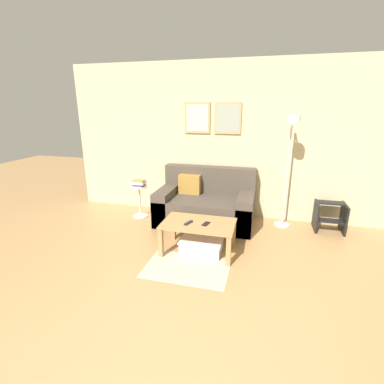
{
  "coord_description": "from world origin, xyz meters",
  "views": [
    {
      "loc": [
        0.59,
        -0.98,
        1.83
      ],
      "look_at": [
        -0.22,
        2.12,
        0.85
      ],
      "focal_mm": 26.0,
      "sensor_mm": 36.0,
      "label": 1
    }
  ],
  "objects_px": {
    "coffee_table": "(198,228)",
    "book_stack": "(139,183)",
    "remote_control": "(188,223)",
    "couch": "(206,205)",
    "floor_lamp": "(289,157)",
    "side_table": "(140,198)",
    "storage_bin": "(202,246)",
    "cell_phone": "(206,224)",
    "step_stool": "(330,216)"
  },
  "relations": [
    {
      "from": "storage_bin",
      "to": "step_stool",
      "type": "xyz_separation_m",
      "value": [
        1.74,
        1.16,
        0.14
      ]
    },
    {
      "from": "remote_control",
      "to": "couch",
      "type": "bearing_deg",
      "value": 110.38
    },
    {
      "from": "remote_control",
      "to": "step_stool",
      "type": "bearing_deg",
      "value": 52.56
    },
    {
      "from": "coffee_table",
      "to": "floor_lamp",
      "type": "height_order",
      "value": "floor_lamp"
    },
    {
      "from": "floor_lamp",
      "to": "remote_control",
      "type": "xyz_separation_m",
      "value": [
        -1.23,
        -1.09,
        -0.71
      ]
    },
    {
      "from": "couch",
      "to": "coffee_table",
      "type": "bearing_deg",
      "value": -83.3
    },
    {
      "from": "storage_bin",
      "to": "cell_phone",
      "type": "height_order",
      "value": "cell_phone"
    },
    {
      "from": "floor_lamp",
      "to": "step_stool",
      "type": "relative_size",
      "value": 3.94
    },
    {
      "from": "couch",
      "to": "remote_control",
      "type": "bearing_deg",
      "value": -90.16
    },
    {
      "from": "coffee_table",
      "to": "floor_lamp",
      "type": "xyz_separation_m",
      "value": [
        1.11,
        1.04,
        0.8
      ]
    },
    {
      "from": "coffee_table",
      "to": "side_table",
      "type": "height_order",
      "value": "side_table"
    },
    {
      "from": "remote_control",
      "to": "step_stool",
      "type": "xyz_separation_m",
      "value": [
        1.91,
        1.2,
        -0.18
      ]
    },
    {
      "from": "remote_control",
      "to": "cell_phone",
      "type": "xyz_separation_m",
      "value": [
        0.22,
        0.04,
        -0.01
      ]
    },
    {
      "from": "couch",
      "to": "side_table",
      "type": "relative_size",
      "value": 2.78
    },
    {
      "from": "side_table",
      "to": "book_stack",
      "type": "distance_m",
      "value": 0.28
    },
    {
      "from": "side_table",
      "to": "step_stool",
      "type": "relative_size",
      "value": 1.25
    },
    {
      "from": "book_stack",
      "to": "cell_phone",
      "type": "height_order",
      "value": "book_stack"
    },
    {
      "from": "cell_phone",
      "to": "step_stool",
      "type": "height_order",
      "value": "step_stool"
    },
    {
      "from": "coffee_table",
      "to": "remote_control",
      "type": "relative_size",
      "value": 6.23
    },
    {
      "from": "couch",
      "to": "coffee_table",
      "type": "distance_m",
      "value": 1.0
    },
    {
      "from": "couch",
      "to": "floor_lamp",
      "type": "height_order",
      "value": "floor_lamp"
    },
    {
      "from": "storage_bin",
      "to": "floor_lamp",
      "type": "xyz_separation_m",
      "value": [
        1.06,
        1.06,
        1.03
      ]
    },
    {
      "from": "couch",
      "to": "cell_phone",
      "type": "xyz_separation_m",
      "value": [
        0.22,
        -1.0,
        0.11
      ]
    },
    {
      "from": "floor_lamp",
      "to": "remote_control",
      "type": "distance_m",
      "value": 1.79
    },
    {
      "from": "cell_phone",
      "to": "side_table",
      "type": "bearing_deg",
      "value": 158.1
    },
    {
      "from": "coffee_table",
      "to": "floor_lamp",
      "type": "distance_m",
      "value": 1.71
    },
    {
      "from": "storage_bin",
      "to": "coffee_table",
      "type": "bearing_deg",
      "value": 157.2
    },
    {
      "from": "book_stack",
      "to": "cell_phone",
      "type": "xyz_separation_m",
      "value": [
        1.37,
        -0.96,
        -0.19
      ]
    },
    {
      "from": "floor_lamp",
      "to": "cell_phone",
      "type": "xyz_separation_m",
      "value": [
        -1.01,
        -1.05,
        -0.72
      ]
    },
    {
      "from": "coffee_table",
      "to": "book_stack",
      "type": "relative_size",
      "value": 3.89
    },
    {
      "from": "couch",
      "to": "cell_phone",
      "type": "distance_m",
      "value": 1.03
    },
    {
      "from": "couch",
      "to": "side_table",
      "type": "bearing_deg",
      "value": -177.43
    },
    {
      "from": "book_stack",
      "to": "coffee_table",
      "type": "bearing_deg",
      "value": -36.55
    },
    {
      "from": "floor_lamp",
      "to": "step_stool",
      "type": "xyz_separation_m",
      "value": [
        0.68,
        0.11,
        -0.89
      ]
    },
    {
      "from": "side_table",
      "to": "storage_bin",
      "type": "bearing_deg",
      "value": -36.13
    },
    {
      "from": "book_stack",
      "to": "floor_lamp",
      "type": "bearing_deg",
      "value": 2.27
    },
    {
      "from": "book_stack",
      "to": "remote_control",
      "type": "xyz_separation_m",
      "value": [
        1.15,
        -0.99,
        -0.19
      ]
    },
    {
      "from": "cell_phone",
      "to": "step_stool",
      "type": "relative_size",
      "value": 0.32
    },
    {
      "from": "coffee_table",
      "to": "book_stack",
      "type": "height_order",
      "value": "book_stack"
    },
    {
      "from": "book_stack",
      "to": "remote_control",
      "type": "relative_size",
      "value": 1.6
    },
    {
      "from": "storage_bin",
      "to": "book_stack",
      "type": "relative_size",
      "value": 2.27
    },
    {
      "from": "couch",
      "to": "side_table",
      "type": "xyz_separation_m",
      "value": [
        -1.15,
        -0.05,
        0.03
      ]
    },
    {
      "from": "book_stack",
      "to": "cell_phone",
      "type": "distance_m",
      "value": 1.68
    },
    {
      "from": "storage_bin",
      "to": "cell_phone",
      "type": "relative_size",
      "value": 3.89
    },
    {
      "from": "book_stack",
      "to": "step_stool",
      "type": "distance_m",
      "value": 3.09
    },
    {
      "from": "storage_bin",
      "to": "book_stack",
      "type": "height_order",
      "value": "book_stack"
    },
    {
      "from": "side_table",
      "to": "remote_control",
      "type": "xyz_separation_m",
      "value": [
        1.14,
        -0.99,
        0.09
      ]
    },
    {
      "from": "floor_lamp",
      "to": "side_table",
      "type": "xyz_separation_m",
      "value": [
        -2.37,
        -0.1,
        -0.8
      ]
    },
    {
      "from": "side_table",
      "to": "remote_control",
      "type": "height_order",
      "value": "side_table"
    },
    {
      "from": "couch",
      "to": "book_stack",
      "type": "height_order",
      "value": "couch"
    }
  ]
}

